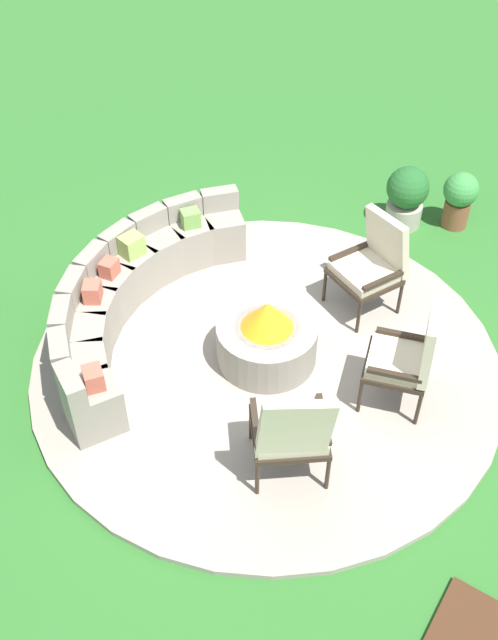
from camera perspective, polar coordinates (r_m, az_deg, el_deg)
ground_plane at (r=7.07m, az=1.35°, el=-3.27°), size 24.00×24.00×0.00m
patio_circle at (r=7.04m, az=1.36°, el=-3.10°), size 4.47×4.47×0.06m
fire_pit at (r=6.83m, az=1.40°, el=-1.39°), size 0.95×0.95×0.69m
curved_stone_bench at (r=7.31m, az=-9.18°, el=1.98°), size 3.22×1.42×0.72m
lounge_chair_front_left at (r=5.75m, az=3.33°, el=-8.51°), size 0.84×0.86×1.11m
lounge_chair_front_right at (r=6.43m, az=12.34°, el=-2.75°), size 0.70×0.69×1.04m
lounge_chair_back_left at (r=7.32m, az=9.64°, el=4.48°), size 0.78×0.78×1.06m
potted_plant_1 at (r=8.74m, az=12.19°, el=9.48°), size 0.49×0.49×0.74m
potted_plant_2 at (r=8.87m, az=16.11°, el=9.23°), size 0.40×0.40×0.69m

